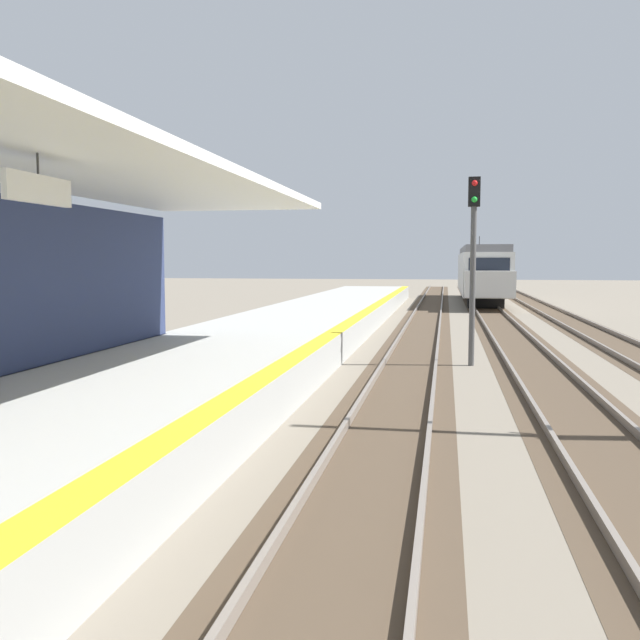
% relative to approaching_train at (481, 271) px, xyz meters
% --- Properties ---
extents(station_platform, '(5.00, 80.00, 0.91)m').
position_rel_approaching_train_xyz_m(station_platform, '(-7.80, -35.37, -1.73)').
color(station_platform, '#A8A8A3').
rests_on(station_platform, ground).
extents(track_pair_nearest_platform, '(2.34, 120.00, 0.16)m').
position_rel_approaching_train_xyz_m(track_pair_nearest_platform, '(-3.40, -31.37, -2.13)').
color(track_pair_nearest_platform, '#4C3D2D').
rests_on(track_pair_nearest_platform, ground).
extents(track_pair_middle, '(2.34, 120.00, 0.16)m').
position_rel_approaching_train_xyz_m(track_pair_middle, '(-0.00, -31.37, -2.13)').
color(track_pair_middle, '#4C3D2D').
rests_on(track_pair_middle, ground).
extents(approaching_train, '(2.93, 19.60, 4.76)m').
position_rel_approaching_train_xyz_m(approaching_train, '(0.00, 0.00, 0.00)').
color(approaching_train, silver).
rests_on(approaching_train, ground).
extents(rail_signal_post, '(0.32, 0.34, 5.20)m').
position_rel_approaching_train_xyz_m(rail_signal_post, '(-1.72, -30.09, 1.02)').
color(rail_signal_post, '#4C4C4C').
rests_on(rail_signal_post, ground).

